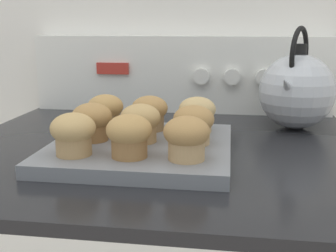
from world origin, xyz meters
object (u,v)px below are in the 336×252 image
at_px(muffin_r0_c2, 187,137).
at_px(muffin_r1_c1, 140,122).
at_px(muffin_r1_c2, 194,124).
at_px(muffin_r2_c2, 197,113).
at_px(muffin_pan, 142,148).
at_px(muffin_r0_c1, 129,135).
at_px(tea_kettle, 297,90).
at_px(muffin_r2_c1, 150,112).
at_px(muffin_r0_c0, 73,133).
at_px(muffin_r1_c0, 92,121).
at_px(muffin_r2_c0, 106,110).

xyz_separation_m(muffin_r0_c2, muffin_r1_c1, (-0.09, 0.09, 0.00)).
xyz_separation_m(muffin_r1_c2, muffin_r2_c2, (-0.00, 0.09, 0.00)).
height_order(muffin_pan, muffin_r0_c1, muffin_r0_c1).
height_order(muffin_r0_c1, tea_kettle, tea_kettle).
distance_m(muffin_r2_c1, tea_kettle, 0.32).
relative_size(muffin_r0_c0, muffin_r1_c1, 1.00).
distance_m(muffin_r0_c0, muffin_r2_c1, 0.19).
relative_size(muffin_r0_c1, muffin_r2_c2, 1.00).
bearing_deg(muffin_r1_c1, muffin_r0_c2, -44.70).
bearing_deg(muffin_r1_c2, muffin_r1_c0, -178.86).
height_order(muffin_r0_c1, muffin_r2_c1, same).
bearing_deg(muffin_pan, muffin_r1_c2, 0.99).
distance_m(muffin_r0_c0, muffin_r2_c0, 0.18).
bearing_deg(muffin_r0_c0, tea_kettle, 40.62).
relative_size(muffin_pan, muffin_r0_c0, 4.39).
height_order(muffin_r1_c2, muffin_r2_c0, same).
bearing_deg(muffin_r2_c1, muffin_r0_c1, -89.44).
height_order(muffin_pan, muffin_r1_c1, muffin_r1_c1).
bearing_deg(muffin_r1_c0, muffin_r1_c2, 1.14).
distance_m(muffin_pan, muffin_r1_c1, 0.04).
bearing_deg(muffin_pan, muffin_r2_c2, 44.82).
bearing_deg(muffin_r0_c0, muffin_r1_c0, 89.32).
bearing_deg(muffin_r1_c2, muffin_r0_c0, -153.13).
bearing_deg(muffin_r0_c1, muffin_r1_c0, 135.63).
relative_size(muffin_r1_c1, muffin_r2_c1, 1.00).
xyz_separation_m(muffin_r0_c2, tea_kettle, (0.20, 0.32, 0.03)).
bearing_deg(muffin_pan, muffin_r2_c1, 91.32).
distance_m(muffin_r2_c1, muffin_r2_c2, 0.09).
height_order(muffin_r0_c1, muffin_r1_c0, same).
xyz_separation_m(muffin_r0_c1, muffin_r2_c2, (0.09, 0.17, 0.00)).
xyz_separation_m(muffin_r0_c2, muffin_r1_c2, (0.00, 0.09, 0.00)).
distance_m(muffin_r0_c1, muffin_r1_c1, 0.09).
height_order(muffin_r0_c0, tea_kettle, tea_kettle).
relative_size(muffin_r0_c1, muffin_r0_c2, 1.00).
bearing_deg(muffin_r0_c0, muffin_pan, 45.19).
relative_size(muffin_r0_c1, tea_kettle, 0.32).
xyz_separation_m(muffin_r0_c1, muffin_r1_c1, (-0.00, 0.09, 0.00)).
relative_size(muffin_r0_c1, muffin_r1_c0, 1.00).
bearing_deg(muffin_r0_c0, muffin_r1_c1, 46.05).
distance_m(muffin_r0_c1, muffin_r2_c2, 0.19).
relative_size(muffin_r1_c0, muffin_r2_c0, 1.00).
bearing_deg(muffin_r2_c2, muffin_r1_c1, -136.04).
height_order(muffin_r0_c1, muffin_r2_c0, same).
relative_size(muffin_r2_c0, muffin_r2_c2, 1.00).
height_order(muffin_r0_c0, muffin_r2_c0, same).
distance_m(muffin_r1_c2, muffin_r2_c0, 0.20).
distance_m(muffin_r1_c1, muffin_r1_c2, 0.09).
relative_size(muffin_r0_c0, muffin_r2_c2, 1.00).
height_order(muffin_r1_c0, muffin_r2_c0, same).
xyz_separation_m(muffin_r1_c0, muffin_r2_c0, (-0.00, 0.09, 0.00)).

